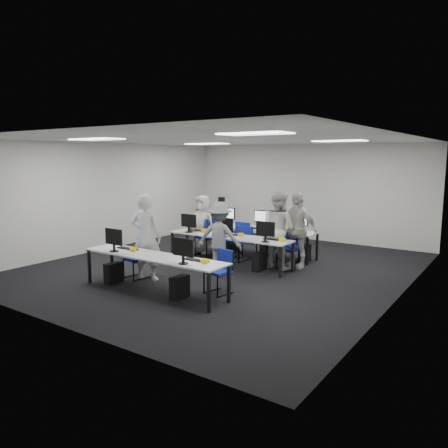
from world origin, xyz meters
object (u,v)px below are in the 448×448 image
Objects in this scene: desk_mid at (229,238)px; chair_0 at (137,266)px; chair_6 at (247,248)px; chair_7 at (282,252)px; student_3 at (296,230)px; student_0 at (146,237)px; chair_4 at (288,256)px; chair_1 at (219,280)px; photographer at (219,237)px; student_2 at (203,224)px; chair_2 at (208,244)px; desk_front at (153,258)px; chair_3 at (238,248)px; chair_5 at (210,242)px; student_1 at (279,230)px.

chair_0 reaches higher than desk_mid.
chair_7 is at bearing -11.63° from chair_6.
desk_mid is 1.62m from student_3.
desk_mid is 1.73× the size of student_0.
student_0 reaches higher than chair_4.
photographer is (-0.93, 1.34, 0.53)m from chair_1.
chair_7 is at bearing -137.01° from photographer.
chair_7 is 2.38m from student_2.
student_0 reaches higher than chair_2.
chair_7 is (0.96, 0.94, -0.41)m from desk_mid.
chair_2 is at bearing -177.67° from chair_7.
desk_front is 3.22m from chair_3.
chair_4 is (2.30, 2.67, 0.01)m from chair_0.
chair_5 is (-2.29, 2.79, 0.04)m from chair_1.
desk_front is at bearing 66.86° from photographer.
student_2 is (-2.44, 0.26, -0.12)m from student_1.
chair_3 is 1.36m from student_1.
desk_mid is 2.00× the size of photographer.
chair_1 is 2.78m from student_3.
chair_2 is at bearing 101.10° from chair_0.
student_1 reaches higher than chair_0.
chair_7 reaches higher than desk_front.
chair_2 is 1.02× the size of chair_5.
chair_1 is 3.64m from student_2.
student_3 is at bearing -152.64° from photographer.
chair_4 is (0.20, 2.55, 0.01)m from chair_1.
chair_0 is at bearing -126.61° from student_3.
desk_mid is at bearing -25.66° from student_2.
student_0 is at bearing -166.40° from chair_1.
chair_6 is 1.44m from student_2.
desk_front is 1.33m from chair_1.
chair_2 is 1.10m from chair_6.
chair_2 reaches higher than chair_3.
student_2 is 0.88× the size of student_3.
chair_0 is 2.85m from student_2.
chair_6 is 0.55× the size of photographer.
desk_mid is 1.77× the size of student_3.
chair_4 is 1.01× the size of chair_6.
desk_front is at bearing -49.24° from chair_5.
student_2 is at bearing -60.65° from photographer.
student_2 is at bearing 106.51° from chair_0.
desk_mid is at bearing -74.82° from chair_3.
student_3 is at bearing -30.42° from chair_7.
chair_5 is (-1.22, 3.45, -0.38)m from desk_front.
desk_mid is 3.66× the size of chair_6.
chair_2 is at bearing 108.79° from desk_front.
chair_3 is 0.60× the size of student_2.
student_1 is 2.46m from student_2.
chair_0 is at bearing -64.79° from chair_5.
chair_4 is 0.48× the size of student_0.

